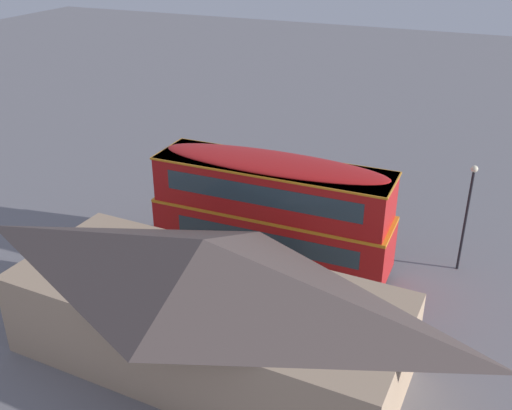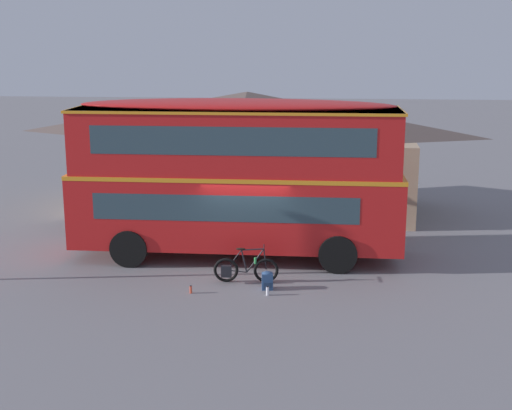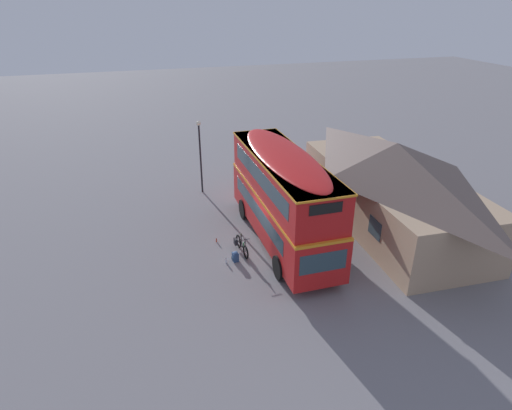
{
  "view_description": "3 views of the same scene",
  "coord_description": "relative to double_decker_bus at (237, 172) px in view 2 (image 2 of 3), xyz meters",
  "views": [
    {
      "loc": [
        -8.22,
        20.51,
        13.17
      ],
      "look_at": [
        0.67,
        -0.13,
        2.19
      ],
      "focal_mm": 41.47,
      "sensor_mm": 36.0,
      "label": 1
    },
    {
      "loc": [
        2.03,
        -19.64,
        6.47
      ],
      "look_at": [
        0.33,
        -0.78,
        2.0
      ],
      "focal_mm": 49.45,
      "sensor_mm": 36.0,
      "label": 2
    },
    {
      "loc": [
        17.55,
        -6.04,
        11.37
      ],
      "look_at": [
        -0.09,
        -0.72,
        2.39
      ],
      "focal_mm": 30.29,
      "sensor_mm": 36.0,
      "label": 3
    }
  ],
  "objects": [
    {
      "name": "water_bottle_clear_plastic",
      "position": [
        1.16,
        -3.18,
        -2.53
      ],
      "size": [
        0.08,
        0.08,
        0.25
      ],
      "color": "silver",
      "rests_on": "ground"
    },
    {
      "name": "double_decker_bus",
      "position": [
        0.0,
        0.0,
        0.0
      ],
      "size": [
        9.76,
        2.69,
        4.79
      ],
      "color": "black",
      "rests_on": "ground"
    },
    {
      "name": "ground_plane",
      "position": [
        0.38,
        -0.73,
        -2.64
      ],
      "size": [
        120.0,
        120.0,
        0.0
      ],
      "primitive_type": "plane",
      "color": "slate"
    },
    {
      "name": "pub_building",
      "position": [
        -0.33,
        6.33,
        -0.32
      ],
      "size": [
        13.15,
        6.09,
        4.54
      ],
      "color": "tan",
      "rests_on": "ground"
    },
    {
      "name": "water_bottle_red_squeeze",
      "position": [
        -0.85,
        -3.22,
        -2.54
      ],
      "size": [
        0.07,
        0.07,
        0.21
      ],
      "color": "#D84C33",
      "rests_on": "ground"
    },
    {
      "name": "backpack_on_ground",
      "position": [
        1.12,
        -2.72,
        -2.39
      ],
      "size": [
        0.32,
        0.34,
        0.49
      ],
      "color": "#2D4C7A",
      "rests_on": "ground"
    },
    {
      "name": "touring_bicycle",
      "position": [
        0.44,
        -2.25,
        -2.27
      ],
      "size": [
        1.77,
        0.53,
        1.01
      ],
      "color": "black",
      "rests_on": "ground"
    }
  ]
}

